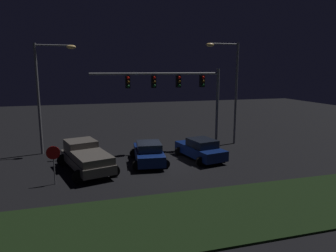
# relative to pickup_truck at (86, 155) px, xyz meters

# --- Properties ---
(ground_plane) EXTENTS (80.00, 80.00, 0.00)m
(ground_plane) POSITION_rel_pickup_truck_xyz_m (4.73, 0.24, -1.00)
(ground_plane) COLOR black
(grass_median) EXTENTS (27.97, 5.41, 0.10)m
(grass_median) POSITION_rel_pickup_truck_xyz_m (4.73, -7.97, -0.95)
(grass_median) COLOR black
(grass_median) RESTS_ON ground_plane
(pickup_truck) EXTENTS (3.80, 5.73, 1.80)m
(pickup_truck) POSITION_rel_pickup_truck_xyz_m (0.00, 0.00, 0.00)
(pickup_truck) COLOR #514C47
(pickup_truck) RESTS_ON ground_plane
(car_sedan) EXTENTS (2.81, 4.58, 1.51)m
(car_sedan) POSITION_rel_pickup_truck_xyz_m (4.23, 0.46, -0.26)
(car_sedan) COLOR navy
(car_sedan) RESTS_ON ground_plane
(car_sedan_far) EXTENTS (3.01, 4.66, 1.51)m
(car_sedan_far) POSITION_rel_pickup_truck_xyz_m (8.07, 0.39, -0.26)
(car_sedan_far) COLOR navy
(car_sedan_far) RESTS_ON ground_plane
(traffic_signal_gantry) EXTENTS (10.32, 0.56, 6.50)m
(traffic_signal_gantry) POSITION_rel_pickup_truck_xyz_m (7.39, 3.48, 4.03)
(traffic_signal_gantry) COLOR slate
(traffic_signal_gantry) RESTS_ON ground_plane
(street_lamp_left) EXTENTS (3.01, 0.44, 8.33)m
(street_lamp_left) POSITION_rel_pickup_truck_xyz_m (-2.53, 5.13, 4.27)
(street_lamp_left) COLOR slate
(street_lamp_left) RESTS_ON ground_plane
(street_lamp_right) EXTENTS (2.97, 0.44, 8.64)m
(street_lamp_right) POSITION_rel_pickup_truck_xyz_m (12.16, 4.08, 4.43)
(street_lamp_right) COLOR slate
(street_lamp_right) RESTS_ON ground_plane
(stop_sign) EXTENTS (0.76, 0.08, 2.23)m
(stop_sign) POSITION_rel_pickup_truck_xyz_m (-1.76, -2.05, 0.56)
(stop_sign) COLOR slate
(stop_sign) RESTS_ON ground_plane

